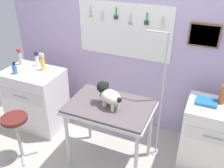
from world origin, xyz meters
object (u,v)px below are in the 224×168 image
Objects in this scene: detangler_spray at (37,60)px; dog at (108,95)px; stool at (16,126)px; grooming_arm at (160,104)px; counter_left at (36,99)px; grooming_table at (110,111)px; soda_bottle at (223,94)px; cabinet_right at (212,136)px.

dog is at bearing -19.63° from detangler_spray.
dog is 1.81× the size of detangler_spray.
detangler_spray is at bearing 107.90° from stool.
grooming_arm reaches higher than stool.
grooming_arm is 1.84m from counter_left.
grooming_table is 1.09× the size of counter_left.
soda_bottle is at bearing 6.90° from counter_left.
grooming_table reaches higher than stool.
detangler_spray is (-1.36, 0.46, 0.22)m from grooming_table.
grooming_table is 1.37m from counter_left.
cabinet_right is 2.56m from detangler_spray.
dog is 1.30m from soda_bottle.
grooming_arm is 1.77m from stool.
grooming_arm is at bearing -162.55° from soda_bottle.
cabinet_right is 3.22× the size of soda_bottle.
detangler_spray is at bearing 176.57° from grooming_arm.
soda_bottle reaches higher than detangler_spray.
stool is at bearing -158.58° from cabinet_right.
detangler_spray reaches higher than grooming_table.
detangler_spray is at bearing 104.18° from counter_left.
counter_left is at bearing -175.34° from cabinet_right.
counter_left is 3.41× the size of soda_bottle.
counter_left reaches higher than grooming_table.
soda_bottle is (0.66, 0.21, 0.19)m from grooming_arm.
soda_bottle is (2.23, 0.97, 0.46)m from stool.
counter_left is (-1.81, -0.09, -0.33)m from grooming_arm.
soda_bottle is at bearing 26.32° from dog.
counter_left is at bearing -75.82° from detangler_spray.
stool is (-1.07, -0.41, -0.25)m from grooming_table.
grooming_arm is 0.72m from soda_bottle.
grooming_table is 0.61m from grooming_arm.
dog is 1.44m from counter_left.
soda_bottle is at bearing 17.45° from grooming_arm.
grooming_table is at bearing -18.91° from detangler_spray.
grooming_arm is 0.67m from dog.
stool is (-1.07, -0.39, -0.49)m from dog.
dog is 0.58× the size of stool.
grooming_table is at bearing -158.00° from cabinet_right.
detangler_spray is 2.52m from soda_bottle.
soda_bottle is at bearing 23.43° from stool.
grooming_arm reaches higher than cabinet_right.
cabinet_right is at bearing 22.60° from dog.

